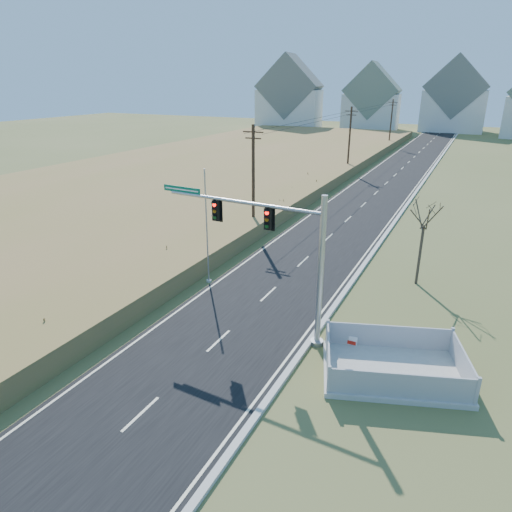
{
  "coord_description": "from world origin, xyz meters",
  "views": [
    {
      "loc": [
        10.43,
        -18.97,
        12.27
      ],
      "look_at": [
        0.29,
        1.69,
        3.4
      ],
      "focal_mm": 32.0,
      "sensor_mm": 36.0,
      "label": 1
    }
  ],
  "objects_px": {
    "open_sign": "(351,342)",
    "flagpole": "(207,239)",
    "traffic_signal_mast": "(285,251)",
    "bare_tree": "(425,213)",
    "fence_enclosure": "(393,369)"
  },
  "relations": [
    {
      "from": "fence_enclosure",
      "to": "flagpole",
      "type": "relative_size",
      "value": 0.96
    },
    {
      "from": "fence_enclosure",
      "to": "flagpole",
      "type": "xyz_separation_m",
      "value": [
        -12.67,
        4.97,
        2.67
      ]
    },
    {
      "from": "bare_tree",
      "to": "open_sign",
      "type": "bearing_deg",
      "value": -100.35
    },
    {
      "from": "traffic_signal_mast",
      "to": "flagpole",
      "type": "xyz_separation_m",
      "value": [
        -6.91,
        3.94,
        -1.67
      ]
    },
    {
      "from": "flagpole",
      "to": "open_sign",
      "type": "bearing_deg",
      "value": -19.73
    },
    {
      "from": "bare_tree",
      "to": "traffic_signal_mast",
      "type": "bearing_deg",
      "value": -118.68
    },
    {
      "from": "flagpole",
      "to": "bare_tree",
      "type": "height_order",
      "value": "flagpole"
    },
    {
      "from": "traffic_signal_mast",
      "to": "open_sign",
      "type": "height_order",
      "value": "traffic_signal_mast"
    },
    {
      "from": "open_sign",
      "to": "flagpole",
      "type": "distance_m",
      "value": 11.41
    },
    {
      "from": "traffic_signal_mast",
      "to": "open_sign",
      "type": "xyz_separation_m",
      "value": [
        3.55,
        0.19,
        -4.25
      ]
    },
    {
      "from": "flagpole",
      "to": "bare_tree",
      "type": "distance_m",
      "value": 13.56
    },
    {
      "from": "traffic_signal_mast",
      "to": "fence_enclosure",
      "type": "bearing_deg",
      "value": -6.32
    },
    {
      "from": "open_sign",
      "to": "flagpole",
      "type": "height_order",
      "value": "flagpole"
    },
    {
      "from": "fence_enclosure",
      "to": "traffic_signal_mast",
      "type": "bearing_deg",
      "value": 151.24
    },
    {
      "from": "traffic_signal_mast",
      "to": "open_sign",
      "type": "distance_m",
      "value": 5.54
    }
  ]
}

